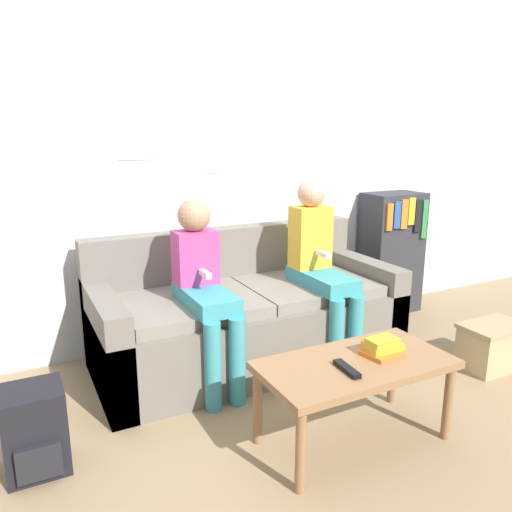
# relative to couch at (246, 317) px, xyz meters

# --- Properties ---
(ground_plane) EXTENTS (10.00, 10.00, 0.00)m
(ground_plane) POSITION_rel_couch_xyz_m (0.00, -0.53, -0.28)
(ground_plane) COLOR #937A56
(wall_back) EXTENTS (8.00, 0.07, 2.60)m
(wall_back) POSITION_rel_couch_xyz_m (-0.00, 0.51, 1.02)
(wall_back) COLOR silver
(wall_back) RESTS_ON ground_plane
(couch) EXTENTS (1.90, 0.82, 0.82)m
(couch) POSITION_rel_couch_xyz_m (0.00, 0.00, 0.00)
(couch) COLOR #6B665B
(couch) RESTS_ON ground_plane
(coffee_table) EXTENTS (0.90, 0.46, 0.41)m
(coffee_table) POSITION_rel_couch_xyz_m (0.06, -1.02, 0.07)
(coffee_table) COLOR #8E6642
(coffee_table) RESTS_ON ground_plane
(person_left) EXTENTS (0.24, 0.56, 1.08)m
(person_left) POSITION_rel_couch_xyz_m (-0.36, -0.19, 0.33)
(person_left) COLOR teal
(person_left) RESTS_ON ground_plane
(person_right) EXTENTS (0.24, 0.56, 1.15)m
(person_right) POSITION_rel_couch_xyz_m (0.43, -0.19, 0.36)
(person_right) COLOR teal
(person_right) RESTS_ON ground_plane
(tv_remote) EXTENTS (0.05, 0.17, 0.02)m
(tv_remote) POSITION_rel_couch_xyz_m (-0.03, -1.09, 0.14)
(tv_remote) COLOR black
(tv_remote) RESTS_ON coffee_table
(book_stack) EXTENTS (0.20, 0.17, 0.08)m
(book_stack) POSITION_rel_couch_xyz_m (0.22, -1.02, 0.16)
(book_stack) COLOR orange
(book_stack) RESTS_ON coffee_table
(bookshelf) EXTENTS (0.47, 0.31, 0.97)m
(bookshelf) POSITION_rel_couch_xyz_m (1.45, 0.31, 0.20)
(bookshelf) COLOR #2D2D33
(bookshelf) RESTS_ON ground_plane
(storage_box) EXTENTS (0.41, 0.27, 0.28)m
(storage_box) POSITION_rel_couch_xyz_m (1.31, -0.80, -0.14)
(storage_box) COLOR tan
(storage_box) RESTS_ON ground_plane
(backpack) EXTENTS (0.25, 0.27, 0.38)m
(backpack) POSITION_rel_couch_xyz_m (-1.29, -0.57, -0.10)
(backpack) COLOR black
(backpack) RESTS_ON ground_plane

